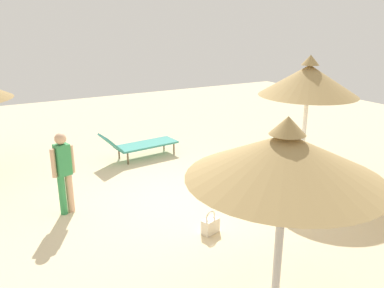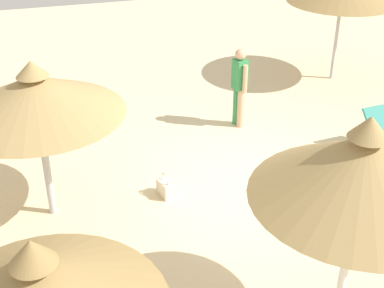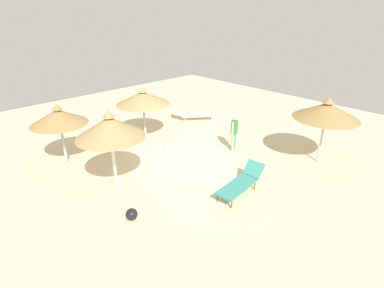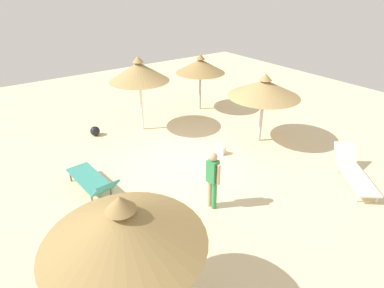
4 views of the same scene
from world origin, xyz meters
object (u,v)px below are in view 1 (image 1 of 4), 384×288
Objects in this scene: parasol_umbrella_back at (286,156)px; handbag at (210,225)px; person_standing_near_right at (64,169)px; lounge_chair_front at (138,144)px; parasol_umbrella_near_left at (309,80)px; beach_ball at (271,146)px.

handbag is at bearing 177.91° from parasol_umbrella_back.
person_standing_near_right is 2.86m from handbag.
parasol_umbrella_back is 1.16× the size of lounge_chair_front.
parasol_umbrella_near_left is 1.33× the size of lounge_chair_front.
lounge_chair_front is 6.03× the size of beach_ball.
lounge_chair_front is 1.33× the size of person_standing_near_right.
parasol_umbrella_back reaches higher than person_standing_near_right.
beach_ball is at bearing 162.47° from parasol_umbrella_near_left.
handbag is (1.95, 1.96, -0.73)m from person_standing_near_right.
parasol_umbrella_near_left is 6.66× the size of handbag.
parasol_umbrella_near_left is at bearing 109.91° from handbag.
handbag is 4.71m from beach_ball.
parasol_umbrella_back is at bearing -48.50° from parasol_umbrella_near_left.
person_standing_near_right is 3.76× the size of handbag.
parasol_umbrella_back is 1.55× the size of person_standing_near_right.
parasol_umbrella_near_left reaches higher than parasol_umbrella_back.
parasol_umbrella_near_left is 1.77× the size of person_standing_near_right.
lounge_chair_front is 4.18m from handbag.
lounge_chair_front is at bearing -111.00° from beach_ball.
parasol_umbrella_near_left is 8.02× the size of beach_ball.
person_standing_near_right is at bearing -80.99° from beach_ball.
parasol_umbrella_back is at bearing -4.14° from lounge_chair_front.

